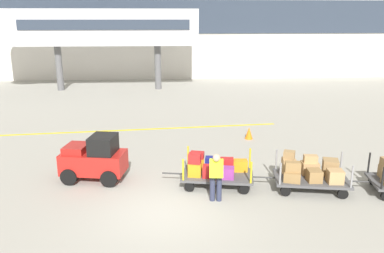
{
  "coord_description": "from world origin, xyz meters",
  "views": [
    {
      "loc": [
        0.01,
        -10.29,
        5.39
      ],
      "look_at": [
        1.1,
        4.83,
        1.16
      ],
      "focal_mm": 36.99,
      "sensor_mm": 36.0,
      "label": 1
    }
  ],
  "objects_px": {
    "baggage_tug": "(95,159)",
    "safety_cone_near": "(249,133)",
    "baggage_cart_middle": "(311,173)",
    "baggage_cart_lead": "(215,169)",
    "baggage_handler": "(216,175)"
  },
  "relations": [
    {
      "from": "baggage_tug",
      "to": "safety_cone_near",
      "type": "height_order",
      "value": "baggage_tug"
    },
    {
      "from": "baggage_tug",
      "to": "baggage_cart_middle",
      "type": "relative_size",
      "value": 0.73
    },
    {
      "from": "baggage_cart_lead",
      "to": "safety_cone_near",
      "type": "relative_size",
      "value": 5.6
    },
    {
      "from": "baggage_tug",
      "to": "baggage_handler",
      "type": "distance_m",
      "value": 4.35
    },
    {
      "from": "baggage_tug",
      "to": "baggage_cart_middle",
      "type": "xyz_separation_m",
      "value": [
        7.04,
        -1.26,
        -0.2
      ]
    },
    {
      "from": "baggage_cart_middle",
      "to": "baggage_handler",
      "type": "bearing_deg",
      "value": -167.54
    },
    {
      "from": "baggage_handler",
      "to": "safety_cone_near",
      "type": "xyz_separation_m",
      "value": [
        2.33,
        6.2,
        -0.59
      ]
    },
    {
      "from": "baggage_cart_middle",
      "to": "safety_cone_near",
      "type": "relative_size",
      "value": 5.6
    },
    {
      "from": "baggage_cart_middle",
      "to": "baggage_handler",
      "type": "height_order",
      "value": "baggage_handler"
    },
    {
      "from": "baggage_tug",
      "to": "safety_cone_near",
      "type": "relative_size",
      "value": 4.12
    },
    {
      "from": "baggage_handler",
      "to": "baggage_cart_middle",
      "type": "bearing_deg",
      "value": 12.46
    },
    {
      "from": "baggage_handler",
      "to": "safety_cone_near",
      "type": "distance_m",
      "value": 6.65
    },
    {
      "from": "baggage_tug",
      "to": "baggage_cart_lead",
      "type": "bearing_deg",
      "value": -9.96
    },
    {
      "from": "baggage_cart_lead",
      "to": "baggage_tug",
      "type": "bearing_deg",
      "value": 170.04
    },
    {
      "from": "baggage_tug",
      "to": "baggage_cart_middle",
      "type": "distance_m",
      "value": 7.16
    }
  ]
}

